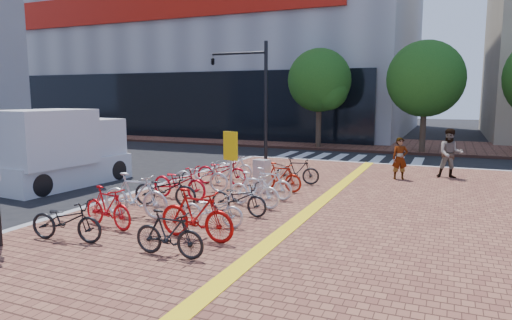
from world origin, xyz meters
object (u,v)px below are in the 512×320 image
at_px(bike_3, 165,189).
at_px(bike_8, 169,234).
at_px(bike_2, 135,195).
at_px(bike_6, 222,171).
at_px(bike_10, 212,209).
at_px(pedestrian_a, 400,158).
at_px(bike_7, 234,167).
at_px(bike_12, 254,190).
at_px(bike_1, 108,207).
at_px(bike_5, 201,176).
at_px(bike_13, 268,184).
at_px(bike_15, 297,171).
at_px(bike_0, 66,220).
at_px(pedestrian_b, 450,153).
at_px(bike_11, 239,198).
at_px(bike_14, 280,177).
at_px(bike_4, 179,182).
at_px(traffic_light_pole, 241,79).
at_px(bike_9, 196,215).
at_px(utility_box, 262,176).
at_px(box_truck, 61,150).
at_px(yellow_sign, 230,152).

relative_size(bike_3, bike_8, 1.22).
relative_size(bike_2, bike_6, 1.01).
distance_m(bike_10, pedestrian_a, 9.01).
height_order(bike_6, bike_7, bike_6).
relative_size(bike_2, bike_12, 1.16).
height_order(bike_1, bike_10, bike_1).
height_order(bike_5, bike_13, bike_5).
bearing_deg(bike_15, bike_5, 120.65).
distance_m(bike_0, bike_12, 5.05).
bearing_deg(pedestrian_b, bike_15, -152.25).
relative_size(bike_7, bike_11, 0.93).
relative_size(bike_5, bike_14, 1.22).
distance_m(bike_1, bike_13, 4.93).
xyz_separation_m(bike_2, bike_5, (-0.12, 3.57, -0.08)).
bearing_deg(pedestrian_b, bike_7, -161.80).
height_order(bike_14, pedestrian_b, pedestrian_b).
height_order(bike_2, bike_6, bike_2).
distance_m(bike_6, pedestrian_a, 6.72).
bearing_deg(bike_4, bike_1, -171.96).
bearing_deg(pedestrian_a, bike_3, -148.99).
xyz_separation_m(bike_5, traffic_light_pole, (-1.96, 7.33, 3.40)).
height_order(pedestrian_a, pedestrian_b, pedestrian_b).
bearing_deg(bike_4, bike_5, 6.17).
bearing_deg(bike_9, bike_4, 41.29).
bearing_deg(bike_8, bike_0, 90.30).
xyz_separation_m(bike_11, bike_15, (0.13, 4.60, 0.02)).
bearing_deg(bike_14, bike_5, 120.05).
xyz_separation_m(bike_15, pedestrian_b, (4.97, 3.48, 0.48)).
relative_size(bike_4, bike_14, 1.26).
distance_m(bike_11, traffic_light_pole, 11.09).
height_order(bike_4, traffic_light_pole, traffic_light_pole).
height_order(bike_14, pedestrian_a, pedestrian_a).
bearing_deg(bike_6, pedestrian_a, -58.40).
height_order(bike_2, traffic_light_pole, traffic_light_pole).
bearing_deg(pedestrian_a, bike_6, -167.42).
xyz_separation_m(bike_7, utility_box, (1.79, -1.61, 0.06)).
xyz_separation_m(bike_12, box_truck, (-8.02, 0.83, 0.67)).
bearing_deg(traffic_light_pole, bike_14, -55.41).
distance_m(bike_13, pedestrian_a, 6.06).
bearing_deg(bike_11, bike_2, 126.21).
bearing_deg(bike_9, bike_12, 3.76).
relative_size(bike_4, yellow_sign, 0.97).
xyz_separation_m(bike_6, bike_8, (2.40, -6.85, -0.04)).
bearing_deg(bike_6, bike_15, -64.94).
xyz_separation_m(bike_9, pedestrian_b, (5.03, 10.39, 0.38)).
distance_m(bike_13, traffic_light_pole, 9.44).
bearing_deg(bike_15, bike_8, 168.11).
bearing_deg(bike_4, bike_11, -104.73).
xyz_separation_m(bike_8, bike_15, (0.01, 8.03, 0.01)).
bearing_deg(bike_7, bike_5, -175.58).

